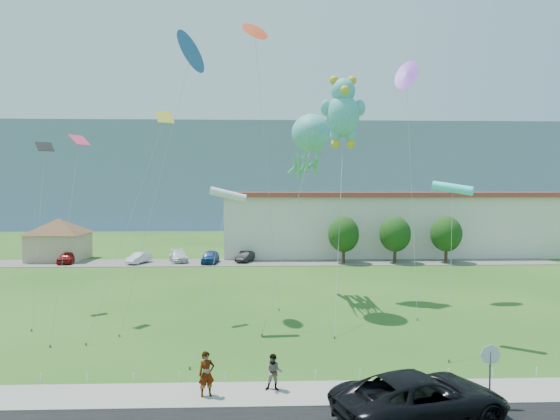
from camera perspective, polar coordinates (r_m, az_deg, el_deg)
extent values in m
plane|color=#224F16|center=(24.55, -3.59, -17.94)|extent=(160.00, 160.00, 0.00)
cube|color=gray|center=(21.97, -3.81, -20.30)|extent=(80.00, 2.50, 0.10)
cube|color=#59544C|center=(58.64, -2.65, -6.00)|extent=(70.00, 6.00, 0.06)
cube|color=slate|center=(143.08, -2.28, 3.90)|extent=(160.00, 50.00, 25.00)
cube|color=tan|center=(66.18, -23.93, -3.88)|extent=(6.00, 6.00, 3.20)
pyramid|color=brown|center=(65.96, -23.97, -1.72)|extent=(9.20, 9.20, 1.80)
cube|color=beige|center=(71.81, 18.67, -1.57)|extent=(60.00, 14.00, 7.60)
cube|color=#953830|center=(71.66, 18.71, 1.70)|extent=(61.00, 15.00, 0.60)
cylinder|color=slate|center=(22.07, 22.85, -17.45)|extent=(0.07, 0.07, 2.20)
cylinder|color=red|center=(21.76, 22.89, -14.97)|extent=(0.76, 0.04, 0.76)
cylinder|color=white|center=(21.74, 22.92, -14.98)|extent=(0.80, 0.02, 0.80)
cylinder|color=white|center=(25.16, -25.65, -17.05)|extent=(0.05, 0.05, 0.50)
cylinder|color=white|center=(24.46, -21.14, -17.55)|extent=(0.05, 0.05, 0.50)
cylinder|color=white|center=(23.91, -16.38, -17.96)|extent=(0.05, 0.05, 0.50)
cylinder|color=white|center=(23.52, -11.40, -18.26)|extent=(0.05, 0.05, 0.50)
cylinder|color=white|center=(23.29, -6.28, -18.44)|extent=(0.05, 0.05, 0.50)
cylinder|color=white|center=(23.24, -1.09, -18.48)|extent=(0.05, 0.05, 0.50)
cylinder|color=white|center=(23.35, 4.09, -18.38)|extent=(0.05, 0.05, 0.50)
cylinder|color=white|center=(23.64, 9.17, -18.14)|extent=(0.05, 0.05, 0.50)
cylinder|color=white|center=(24.09, 14.07, -17.78)|extent=(0.05, 0.05, 0.50)
cylinder|color=white|center=(24.69, 18.75, -17.33)|extent=(0.05, 0.05, 0.50)
cylinder|color=white|center=(25.43, 23.16, -16.80)|extent=(0.05, 0.05, 0.50)
cylinder|color=white|center=(26.31, 27.26, -16.22)|extent=(0.05, 0.05, 0.50)
cylinder|color=#3F2B19|center=(58.26, 7.26, -5.01)|extent=(0.36, 0.36, 2.20)
ellipsoid|color=#14380F|center=(58.01, 7.27, -2.75)|extent=(3.60, 3.60, 4.14)
cylinder|color=#3F2B19|center=(59.51, 12.99, -4.89)|extent=(0.36, 0.36, 2.20)
ellipsoid|color=#14380F|center=(59.27, 13.01, -2.69)|extent=(3.60, 3.60, 4.14)
cylinder|color=#3F2B19|center=(61.34, 18.43, -4.74)|extent=(0.36, 0.36, 2.20)
ellipsoid|color=#14380F|center=(61.10, 18.46, -2.60)|extent=(3.60, 3.60, 4.14)
imported|color=black|center=(19.91, 15.84, -20.01)|extent=(7.10, 4.80, 1.81)
imported|color=gray|center=(21.55, -8.40, -18.04)|extent=(0.78, 0.65, 1.82)
imported|color=gray|center=(21.95, -0.70, -18.05)|extent=(0.80, 0.66, 1.52)
imported|color=maroon|center=(62.73, -23.05, -4.98)|extent=(1.78, 4.06, 1.36)
imported|color=silver|center=(59.87, -15.84, -5.30)|extent=(2.46, 3.90, 1.21)
imported|color=silver|center=(60.21, -11.53, -5.17)|extent=(3.07, 4.87, 1.31)
imported|color=navy|center=(58.50, -7.97, -5.30)|extent=(1.94, 4.29, 1.43)
imported|color=black|center=(59.07, -3.99, -5.32)|extent=(2.31, 3.91, 1.22)
ellipsoid|color=teal|center=(34.99, 3.52, 8.75)|extent=(2.65, 3.44, 2.65)
sphere|color=white|center=(33.96, 2.89, 9.43)|extent=(0.42, 0.42, 0.42)
sphere|color=white|center=(34.05, 4.50, 9.40)|extent=(0.42, 0.42, 0.42)
cylinder|color=slate|center=(29.84, -2.09, -14.08)|extent=(0.10, 0.10, 0.16)
cylinder|color=gray|center=(31.27, 1.01, -2.47)|extent=(3.43, 5.02, 11.48)
ellipsoid|color=teal|center=(39.96, 7.20, 10.66)|extent=(2.63, 2.24, 3.29)
sphere|color=teal|center=(40.28, 7.22, 13.36)|extent=(1.92, 1.92, 1.92)
sphere|color=gold|center=(40.34, 6.20, 14.53)|extent=(0.71, 0.71, 0.71)
sphere|color=gold|center=(40.56, 8.24, 14.45)|extent=(0.71, 0.71, 0.71)
sphere|color=gold|center=(39.48, 7.41, 13.44)|extent=(0.71, 0.71, 0.71)
ellipsoid|color=teal|center=(39.87, 5.30, 11.57)|extent=(0.91, 0.65, 1.27)
ellipsoid|color=teal|center=(40.28, 9.09, 11.45)|extent=(0.91, 0.65, 1.27)
ellipsoid|color=teal|center=(39.67, 6.32, 8.51)|extent=(0.81, 0.71, 1.32)
ellipsoid|color=teal|center=(39.87, 8.06, 8.47)|extent=(0.81, 0.71, 1.32)
sphere|color=gold|center=(39.40, 6.35, 7.52)|extent=(0.71, 0.71, 0.71)
sphere|color=gold|center=(39.60, 8.11, 7.49)|extent=(0.71, 0.71, 0.71)
cylinder|color=slate|center=(29.54, 6.23, -14.26)|extent=(0.10, 0.10, 0.16)
cylinder|color=gray|center=(34.01, 6.78, -1.88)|extent=(2.23, 11.03, 11.74)
cube|color=#F1355A|center=(35.43, -21.94, 7.43)|extent=(1.29, 1.29, 0.86)
cylinder|color=slate|center=(30.50, -24.79, -13.93)|extent=(0.10, 0.10, 0.16)
cylinder|color=gray|center=(32.39, -23.24, -2.55)|extent=(0.52, 6.23, 11.41)
cube|color=black|center=(39.58, -25.30, 6.57)|extent=(1.29, 1.29, 0.86)
cylinder|color=slate|center=(34.21, -26.53, -12.18)|extent=(0.10, 0.10, 0.16)
cylinder|color=gray|center=(36.41, -25.86, -2.21)|extent=(1.67, 6.18, 11.25)
cone|color=blue|center=(36.40, -10.13, 17.40)|extent=(1.80, 1.33, 1.33)
cylinder|color=slate|center=(31.10, -17.88, -13.51)|extent=(0.10, 0.10, 0.16)
cylinder|color=gray|center=(32.46, -13.74, 3.09)|extent=(3.42, 6.06, 17.65)
cylinder|color=white|center=(30.26, -5.96, 1.75)|extent=(0.50, 2.25, 0.87)
cylinder|color=slate|center=(25.09, -10.29, -17.33)|extent=(0.10, 0.10, 0.16)
cylinder|color=gray|center=(27.29, -7.87, -7.02)|extent=(1.40, 6.83, 7.86)
cone|color=purple|center=(42.11, 14.26, 14.80)|extent=(1.80, 1.33, 1.33)
cylinder|color=slate|center=(34.36, 15.43, -11.96)|extent=(0.10, 0.10, 0.16)
cylinder|color=gray|center=(37.20, 14.79, 2.71)|extent=(1.38, 7.75, 17.31)
cone|color=red|center=(41.95, -2.89, 19.78)|extent=(1.80, 1.33, 1.33)
cylinder|color=slate|center=(35.75, -0.11, -11.31)|extent=(0.10, 0.10, 0.16)
cylinder|color=gray|center=(37.42, -1.58, 5.42)|extent=(1.77, 5.32, 20.74)
cube|color=yellow|center=(34.43, -13.05, 10.33)|extent=(1.29, 1.29, 0.86)
cylinder|color=slate|center=(30.09, -21.30, -14.10)|extent=(0.10, 0.10, 0.16)
cylinder|color=gray|center=(31.46, -16.87, -1.16)|extent=(3.20, 6.27, 12.99)
cylinder|color=#34E8EB|center=(29.29, 19.12, 2.38)|extent=(0.50, 2.25, 0.87)
cylinder|color=slate|center=(26.94, 18.75, -16.02)|extent=(0.10, 0.10, 0.16)
cylinder|color=gray|center=(27.76, 18.94, -6.56)|extent=(1.42, 3.46, 8.25)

